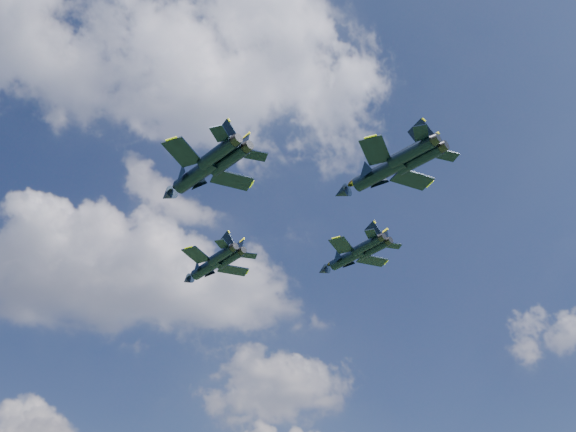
{
  "coord_description": "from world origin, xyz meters",
  "views": [
    {
      "loc": [
        -11.28,
        -73.89,
        4.96
      ],
      "look_at": [
        0.66,
        2.14,
        57.36
      ],
      "focal_mm": 40.0,
      "sensor_mm": 36.0,
      "label": 1
    }
  ],
  "objects_px": {
    "jet_lead": "(206,268)",
    "jet_right": "(346,258)",
    "jet_left": "(194,176)",
    "jet_slot": "(376,174)"
  },
  "relations": [
    {
      "from": "jet_lead",
      "to": "jet_slot",
      "type": "xyz_separation_m",
      "value": [
        20.99,
        -28.21,
        0.23
      ]
    },
    {
      "from": "jet_right",
      "to": "jet_slot",
      "type": "xyz_separation_m",
      "value": [
        -1.56,
        -24.07,
        -1.24
      ]
    },
    {
      "from": "jet_lead",
      "to": "jet_right",
      "type": "height_order",
      "value": "jet_right"
    },
    {
      "from": "jet_left",
      "to": "jet_slot",
      "type": "bearing_deg",
      "value": -41.48
    },
    {
      "from": "jet_lead",
      "to": "jet_left",
      "type": "xyz_separation_m",
      "value": [
        -2.71,
        -25.74,
        -1.0
      ]
    },
    {
      "from": "jet_lead",
      "to": "jet_left",
      "type": "height_order",
      "value": "jet_lead"
    },
    {
      "from": "jet_right",
      "to": "jet_slot",
      "type": "bearing_deg",
      "value": -126.71
    },
    {
      "from": "jet_slot",
      "to": "jet_lead",
      "type": "bearing_deg",
      "value": 88.79
    },
    {
      "from": "jet_lead",
      "to": "jet_left",
      "type": "distance_m",
      "value": 25.9
    },
    {
      "from": "jet_left",
      "to": "jet_lead",
      "type": "bearing_deg",
      "value": 48.47
    }
  ]
}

